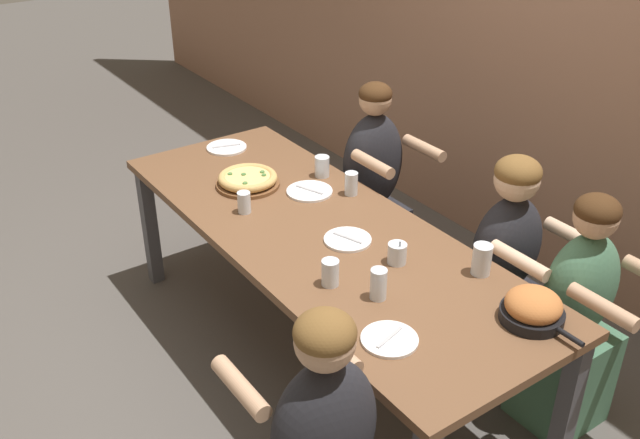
{
  "coord_description": "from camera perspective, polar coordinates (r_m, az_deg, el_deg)",
  "views": [
    {
      "loc": [
        2.25,
        -1.57,
        2.35
      ],
      "look_at": [
        0.0,
        0.0,
        0.8
      ],
      "focal_mm": 40.0,
      "sensor_mm": 36.0,
      "label": 1
    }
  ],
  "objects": [
    {
      "name": "drinking_glass_c",
      "position": [
        2.91,
        12.8,
        -3.28
      ],
      "size": [
        0.08,
        0.08,
        0.13
      ],
      "color": "silver",
      "rests_on": "dining_table"
    },
    {
      "name": "diner_far_midright",
      "position": [
        3.36,
        14.41,
        -4.64
      ],
      "size": [
        0.51,
        0.4,
        1.13
      ],
      "rotation": [
        0.0,
        0.0,
        -1.57
      ],
      "color": "#232328",
      "rests_on": "ground"
    },
    {
      "name": "pizza_board_main",
      "position": [
        3.56,
        -5.8,
        3.19
      ],
      "size": [
        0.32,
        0.32,
        0.06
      ],
      "color": "brown",
      "rests_on": "dining_table"
    },
    {
      "name": "drinking_glass_d",
      "position": [
        3.31,
        -6.09,
        1.27
      ],
      "size": [
        0.06,
        0.06,
        0.1
      ],
      "color": "silver",
      "rests_on": "dining_table"
    },
    {
      "name": "empty_plate_d",
      "position": [
        3.48,
        -0.85,
        2.27
      ],
      "size": [
        0.23,
        0.23,
        0.02
      ],
      "color": "white",
      "rests_on": "dining_table"
    },
    {
      "name": "drinking_glass_f",
      "position": [
        3.45,
        2.51,
        2.78
      ],
      "size": [
        0.06,
        0.06,
        0.11
      ],
      "color": "silver",
      "rests_on": "dining_table"
    },
    {
      "name": "skillet_bowl",
      "position": [
        2.7,
        16.68,
        -6.81
      ],
      "size": [
        0.34,
        0.24,
        0.13
      ],
      "color": "black",
      "rests_on": "dining_table"
    },
    {
      "name": "drinking_glass_e",
      "position": [
        2.78,
        0.83,
        -4.4
      ],
      "size": [
        0.07,
        0.07,
        0.11
      ],
      "color": "silver",
      "rests_on": "dining_table"
    },
    {
      "name": "drinking_glass_a",
      "position": [
        2.71,
        4.69,
        -5.3
      ],
      "size": [
        0.06,
        0.06,
        0.13
      ],
      "color": "silver",
      "rests_on": "dining_table"
    },
    {
      "name": "cocktail_glass_blue",
      "position": [
        2.94,
        6.18,
        -2.78
      ],
      "size": [
        0.08,
        0.08,
        0.11
      ],
      "color": "silver",
      "rests_on": "dining_table"
    },
    {
      "name": "ground_plane",
      "position": [
        3.61,
        -0.0,
        -11.15
      ],
      "size": [
        18.0,
        18.0,
        0.0
      ],
      "primitive_type": "plane",
      "color": "#514C47",
      "rests_on": "ground"
    },
    {
      "name": "empty_plate_b",
      "position": [
        4.0,
        -7.48,
        5.74
      ],
      "size": [
        0.22,
        0.22,
        0.02
      ],
      "color": "white",
      "rests_on": "dining_table"
    },
    {
      "name": "diner_far_right",
      "position": [
        3.18,
        19.61,
        -8.02
      ],
      "size": [
        0.51,
        0.4,
        1.11
      ],
      "rotation": [
        0.0,
        0.0,
        -1.57
      ],
      "color": "#477556",
      "rests_on": "ground"
    },
    {
      "name": "empty_plate_a",
      "position": [
        3.09,
        2.22,
        -1.61
      ],
      "size": [
        0.21,
        0.21,
        0.02
      ],
      "color": "white",
      "rests_on": "dining_table"
    },
    {
      "name": "dining_table",
      "position": [
        3.21,
        -0.0,
        -1.93
      ],
      "size": [
        2.38,
        0.87,
        0.75
      ],
      "color": "brown",
      "rests_on": "ground"
    },
    {
      "name": "drinking_glass_b",
      "position": [
        3.63,
        0.17,
        4.17
      ],
      "size": [
        0.08,
        0.08,
        0.11
      ],
      "color": "silver",
      "rests_on": "dining_table"
    },
    {
      "name": "diner_far_midleft",
      "position": [
        3.93,
        4.17,
        1.85
      ],
      "size": [
        0.51,
        0.4,
        1.18
      ],
      "rotation": [
        0.0,
        0.0,
        -1.57
      ],
      "color": "#232328",
      "rests_on": "ground"
    },
    {
      "name": "empty_plate_c",
      "position": [
        2.54,
        5.58,
        -9.52
      ],
      "size": [
        0.2,
        0.2,
        0.02
      ],
      "color": "white",
      "rests_on": "dining_table"
    }
  ]
}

